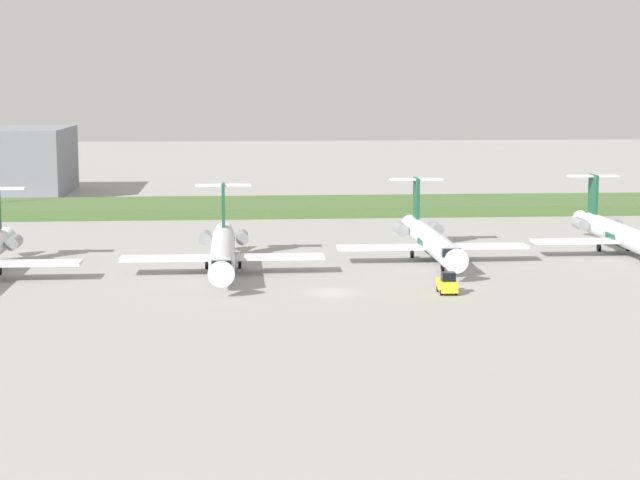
# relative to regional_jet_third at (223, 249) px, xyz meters

# --- Properties ---
(ground_plane) EXTENTS (500.00, 500.00, 0.00)m
(ground_plane) POSITION_rel_regional_jet_third_xyz_m (11.29, 16.59, -2.54)
(ground_plane) COLOR #9E9B96
(grass_berm) EXTENTS (320.00, 20.00, 1.64)m
(grass_berm) POSITION_rel_regional_jet_third_xyz_m (11.29, 55.99, -1.72)
(grass_berm) COLOR #4C6B38
(grass_berm) RESTS_ON ground
(regional_jet_third) EXTENTS (22.81, 31.00, 9.00)m
(regional_jet_third) POSITION_rel_regional_jet_third_xyz_m (0.00, 0.00, 0.00)
(regional_jet_third) COLOR silver
(regional_jet_third) RESTS_ON ground
(regional_jet_fourth) EXTENTS (22.81, 31.00, 9.00)m
(regional_jet_fourth) POSITION_rel_regional_jet_third_xyz_m (24.85, 5.94, 0.00)
(regional_jet_fourth) COLOR silver
(regional_jet_fourth) RESTS_ON ground
(regional_jet_fifth) EXTENTS (22.81, 31.00, 9.00)m
(regional_jet_fifth) POSITION_rel_regional_jet_third_xyz_m (49.32, 9.07, 0.00)
(regional_jet_fifth) COLOR silver
(regional_jet_fifth) RESTS_ON ground
(baggage_tug) EXTENTS (1.72, 3.20, 2.30)m
(baggage_tug) POSITION_rel_regional_jet_third_xyz_m (22.86, -14.85, -1.53)
(baggage_tug) COLOR yellow
(baggage_tug) RESTS_ON ground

